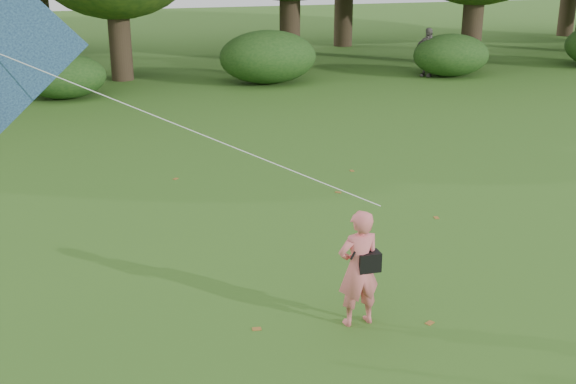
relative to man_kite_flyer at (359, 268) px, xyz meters
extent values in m
plane|color=#265114|center=(0.19, -0.76, -0.80)|extent=(100.00, 100.00, 0.00)
imported|color=#E36B6D|center=(0.00, 0.00, 0.00)|extent=(0.62, 0.44, 1.61)
imported|color=#6A605F|center=(9.30, 16.83, 0.11)|extent=(1.05, 1.09, 1.82)
cube|color=black|center=(0.12, -0.03, 0.10)|extent=(0.30, 0.20, 0.26)
cylinder|color=black|center=(0.00, -0.04, 0.41)|extent=(0.33, 0.14, 0.47)
cylinder|color=white|center=(-2.03, 0.68, 1.83)|extent=(4.57, 1.47, 1.97)
cylinder|color=#3A2D1E|center=(-1.81, 19.24, 0.77)|extent=(0.80, 0.80, 3.15)
cylinder|color=#3A2D1E|center=(5.19, 21.24, 1.03)|extent=(0.86, 0.86, 3.67)
cylinder|color=#3A2D1E|center=(12.19, 18.74, 0.91)|extent=(0.83, 0.83, 3.43)
cylinder|color=#3A2D1E|center=(-4.81, 26.74, 0.95)|extent=(0.84, 0.84, 3.50)
cylinder|color=#3A2D1E|center=(9.19, 25.74, 1.21)|extent=(0.90, 0.90, 4.02)
cylinder|color=#3A2D1E|center=(22.19, 26.24, 0.98)|extent=(0.85, 0.85, 3.57)
ellipsoid|color=#264919|center=(-3.81, 16.34, -0.09)|extent=(2.66, 2.09, 1.42)
ellipsoid|color=#264919|center=(3.19, 17.14, 0.13)|extent=(3.50, 2.75, 1.88)
ellipsoid|color=#264919|center=(10.19, 16.64, -0.02)|extent=(2.94, 2.31, 1.58)
cube|color=#8F5C27|center=(-1.51, 6.87, -0.80)|extent=(0.14, 0.14, 0.01)
cube|color=#8F5C27|center=(-1.33, 0.20, -0.80)|extent=(0.13, 0.09, 0.01)
cube|color=#8F5C27|center=(1.56, 5.08, -0.80)|extent=(0.14, 0.14, 0.01)
cube|color=#8F5C27|center=(0.93, -0.28, -0.80)|extent=(0.14, 0.13, 0.01)
cube|color=#8F5C27|center=(2.34, 6.37, -0.80)|extent=(0.08, 0.12, 0.01)
cube|color=#8F5C27|center=(2.82, 3.23, -0.80)|extent=(0.10, 0.13, 0.01)
camera|label=1|loc=(-3.23, -7.96, 4.02)|focal=45.00mm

